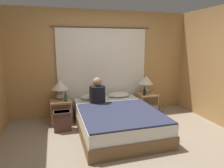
# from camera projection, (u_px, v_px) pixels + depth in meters

# --- Properties ---
(ground_plane) EXTENTS (16.00, 16.00, 0.00)m
(ground_plane) POSITION_uv_depth(u_px,v_px,m) (129.00, 147.00, 3.41)
(ground_plane) COLOR gray
(wall_back) EXTENTS (4.50, 0.06, 2.50)m
(wall_back) POSITION_uv_depth(u_px,v_px,m) (102.00, 63.00, 4.90)
(wall_back) COLOR tan
(wall_back) RESTS_ON ground_plane
(curtain_panel) EXTENTS (2.39, 0.02, 2.10)m
(curtain_panel) POSITION_uv_depth(u_px,v_px,m) (103.00, 72.00, 4.89)
(curtain_panel) COLOR white
(curtain_panel) RESTS_ON ground_plane
(bed) EXTENTS (1.51, 2.09, 0.44)m
(bed) POSITION_uv_depth(u_px,v_px,m) (116.00, 120.00, 4.02)
(bed) COLOR brown
(bed) RESTS_ON ground_plane
(nightstand_left) EXTENTS (0.45, 0.44, 0.49)m
(nightstand_left) POSITION_uv_depth(u_px,v_px,m) (61.00, 111.00, 4.45)
(nightstand_left) COLOR tan
(nightstand_left) RESTS_ON ground_plane
(nightstand_right) EXTENTS (0.45, 0.44, 0.49)m
(nightstand_right) POSITION_uv_depth(u_px,v_px,m) (147.00, 103.00, 5.03)
(nightstand_right) COLOR tan
(nightstand_right) RESTS_ON ground_plane
(lamp_left) EXTENTS (0.37, 0.37, 0.44)m
(lamp_left) POSITION_uv_depth(u_px,v_px,m) (60.00, 87.00, 4.42)
(lamp_left) COLOR #B2A899
(lamp_left) RESTS_ON nightstand_left
(lamp_right) EXTENTS (0.37, 0.37, 0.44)m
(lamp_right) POSITION_uv_depth(u_px,v_px,m) (146.00, 82.00, 5.00)
(lamp_right) COLOR #B2A899
(lamp_right) RESTS_ON nightstand_right
(pillow_left) EXTENTS (0.56, 0.31, 0.12)m
(pillow_left) POSITION_uv_depth(u_px,v_px,m) (92.00, 97.00, 4.67)
(pillow_left) COLOR silver
(pillow_left) RESTS_ON bed
(pillow_right) EXTENTS (0.56, 0.31, 0.12)m
(pillow_right) POSITION_uv_depth(u_px,v_px,m) (119.00, 95.00, 4.86)
(pillow_right) COLOR silver
(pillow_right) RESTS_ON bed
(blanket_on_bed) EXTENTS (1.45, 1.47, 0.03)m
(blanket_on_bed) POSITION_uv_depth(u_px,v_px,m) (121.00, 113.00, 3.71)
(blanket_on_bed) COLOR #2D334C
(blanket_on_bed) RESTS_ON bed
(person_left_in_bed) EXTENTS (0.35, 0.35, 0.57)m
(person_left_in_bed) POSITION_uv_depth(u_px,v_px,m) (97.00, 93.00, 4.32)
(person_left_in_bed) COLOR black
(person_left_in_bed) RESTS_ON bed
(beer_bottle_on_left_stand) EXTENTS (0.06, 0.06, 0.23)m
(beer_bottle_on_left_stand) POSITION_uv_depth(u_px,v_px,m) (66.00, 97.00, 4.30)
(beer_bottle_on_left_stand) COLOR #2D4C28
(beer_bottle_on_left_stand) RESTS_ON nightstand_left
(beer_bottle_on_right_stand) EXTENTS (0.07, 0.07, 0.21)m
(beer_bottle_on_right_stand) POSITION_uv_depth(u_px,v_px,m) (144.00, 92.00, 4.81)
(beer_bottle_on_right_stand) COLOR black
(beer_bottle_on_right_stand) RESTS_ON nightstand_right
(backpack_on_floor) EXTENTS (0.34, 0.25, 0.40)m
(backpack_on_floor) POSITION_uv_depth(u_px,v_px,m) (62.00, 120.00, 4.01)
(backpack_on_floor) COLOR brown
(backpack_on_floor) RESTS_ON ground_plane
(handbag_on_floor) EXTENTS (0.32, 0.19, 0.36)m
(handbag_on_floor) POSITION_uv_depth(u_px,v_px,m) (155.00, 114.00, 4.62)
(handbag_on_floor) COLOR black
(handbag_on_floor) RESTS_ON ground_plane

